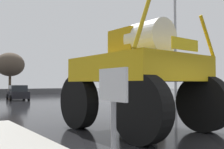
# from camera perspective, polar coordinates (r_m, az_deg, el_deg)

# --- Properties ---
(ground_plane) EXTENTS (120.00, 120.00, 0.00)m
(ground_plane) POSITION_cam_1_polar(r_m,az_deg,el_deg) (21.94, -18.65, -6.35)
(ground_plane) COLOR black
(median_island) EXTENTS (1.78, 9.09, 0.15)m
(median_island) POSITION_cam_1_polar(r_m,az_deg,el_deg) (7.12, -20.67, -15.00)
(median_island) COLOR #9E9B93
(median_island) RESTS_ON ground
(lane_arrow_sign) EXTENTS (0.07, 0.60, 1.74)m
(lane_arrow_sign) POSITION_cam_1_polar(r_m,az_deg,el_deg) (3.37, 0.23, -7.82)
(lane_arrow_sign) COLOR #99999E
(lane_arrow_sign) RESTS_ON median_island
(oversize_sprayer) EXTENTS (4.06, 5.49, 4.14)m
(oversize_sprayer) POSITION_cam_1_polar(r_m,az_deg,el_deg) (9.34, 6.04, -0.26)
(oversize_sprayer) COLOR black
(oversize_sprayer) RESTS_ON ground
(sedan_ahead) EXTENTS (2.25, 4.27, 1.52)m
(sedan_ahead) POSITION_cam_1_polar(r_m,az_deg,el_deg) (28.24, -20.37, -3.89)
(sedan_ahead) COLOR black
(sedan_ahead) RESTS_ON ground
(traffic_signal_near_right) EXTENTS (0.24, 0.54, 3.66)m
(traffic_signal_near_right) POSITION_cam_1_polar(r_m,az_deg,el_deg) (16.18, 9.49, 1.46)
(traffic_signal_near_right) COLOR #A8AAAF
(traffic_signal_near_right) RESTS_ON ground
(streetlight_near_right) EXTENTS (2.00, 0.24, 8.67)m
(streetlight_near_right) POSITION_cam_1_polar(r_m,az_deg,el_deg) (18.80, 14.29, 7.55)
(streetlight_near_right) COLOR #A8AAAF
(streetlight_near_right) RESTS_ON ground
(bare_tree_right) EXTENTS (2.99, 2.99, 5.36)m
(bare_tree_right) POSITION_cam_1_polar(r_m,az_deg,el_deg) (25.65, 8.57, 3.31)
(bare_tree_right) COLOR #473828
(bare_tree_right) RESTS_ON ground
(bare_tree_far_center) EXTENTS (3.92, 3.92, 6.04)m
(bare_tree_far_center) POSITION_cam_1_polar(r_m,az_deg,el_deg) (38.54, -21.89, 2.07)
(bare_tree_far_center) COLOR #473828
(bare_tree_far_center) RESTS_ON ground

